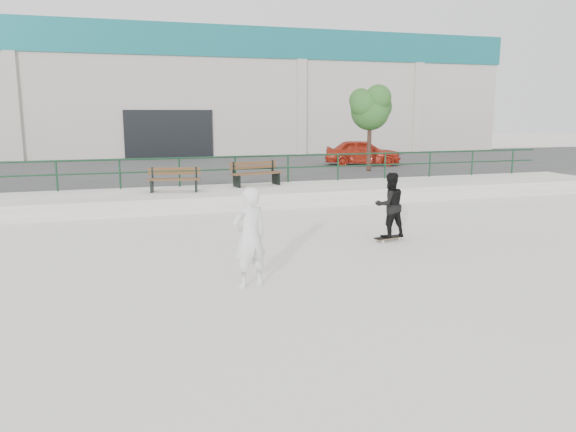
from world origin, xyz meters
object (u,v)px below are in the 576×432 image
object	(u,v)px
bench_right	(256,174)
skateboard	(389,238)
red_car	(363,152)
tree	(371,107)
standing_skater	(390,205)
seated_skater	(250,238)
bench_left	(174,180)

from	to	relation	value
bench_right	skateboard	size ratio (longest dim) A/B	2.40
red_car	skateboard	world-z (taller)	red_car
tree	red_car	size ratio (longest dim) A/B	1.01
red_car	standing_skater	bearing A→B (deg)	178.11
skateboard	seated_skater	xyz separation A→B (m)	(-4.10, -2.55, 0.83)
tree	seated_skater	distance (m)	16.03
bench_left	red_car	world-z (taller)	red_car
red_car	seated_skater	size ratio (longest dim) A/B	2.05
bench_right	seated_skater	size ratio (longest dim) A/B	1.07
seated_skater	standing_skater	bearing A→B (deg)	-165.13
bench_right	bench_left	bearing A→B (deg)	-179.23
standing_skater	bench_left	bearing A→B (deg)	-57.69
bench_left	red_car	size ratio (longest dim) A/B	0.48
red_car	skateboard	bearing A→B (deg)	178.11
bench_left	skateboard	world-z (taller)	bench_left
bench_left	skateboard	bearing A→B (deg)	-44.40
skateboard	bench_left	bearing A→B (deg)	110.67
tree	skateboard	size ratio (longest dim) A/B	4.66
bench_right	tree	bearing A→B (deg)	17.26
tree	standing_skater	bearing A→B (deg)	-113.21
bench_left	bench_right	distance (m)	3.02
tree	seated_skater	bearing A→B (deg)	-123.25
red_car	standing_skater	xyz separation A→B (m)	(-5.49, -13.32, -0.25)
bench_left	seated_skater	xyz separation A→B (m)	(0.32, -9.19, 0.01)
tree	skateboard	distance (m)	12.09
skateboard	seated_skater	world-z (taller)	seated_skater
standing_skater	skateboard	bearing A→B (deg)	55.02
bench_left	skateboard	size ratio (longest dim) A/B	2.22
red_car	skateboard	xyz separation A→B (m)	(-5.49, -13.32, -1.06)
bench_right	red_car	world-z (taller)	red_car
skateboard	seated_skater	size ratio (longest dim) A/B	0.45
bench_left	seated_skater	distance (m)	9.19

